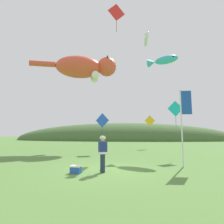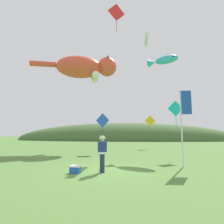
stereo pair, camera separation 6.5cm
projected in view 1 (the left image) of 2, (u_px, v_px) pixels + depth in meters
ground_plane at (105, 171)px, 8.91m from camera, size 120.00×120.00×0.00m
distant_hill_ridge at (123, 140)px, 40.76m from camera, size 51.85×11.68×8.05m
festival_attendant at (103, 153)px, 8.61m from camera, size 0.49×0.42×1.77m
kite_spool at (103, 168)px, 9.13m from camera, size 0.13×0.21×0.21m
picnic_cooler at (76, 169)px, 8.37m from camera, size 0.53×0.40×0.36m
festival_banner_pole at (184, 116)px, 10.18m from camera, size 0.66×0.08×4.44m
kite_giant_cat at (85, 68)px, 21.02m from camera, size 9.87×4.16×3.06m
kite_fish_windsock at (163, 60)px, 17.22m from camera, size 3.01×2.06×0.91m
kite_tube_streamer at (146, 40)px, 18.87m from camera, size 0.50×2.23×0.44m
kite_diamond_blue at (102, 121)px, 16.58m from camera, size 1.33×0.43×2.29m
kite_diamond_teal at (175, 109)px, 13.52m from camera, size 1.23×0.15×2.13m
kite_diamond_gold at (150, 121)px, 21.79m from camera, size 1.33×0.25×2.25m
kite_diamond_red at (116, 13)px, 13.62m from camera, size 1.31×0.62×2.34m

